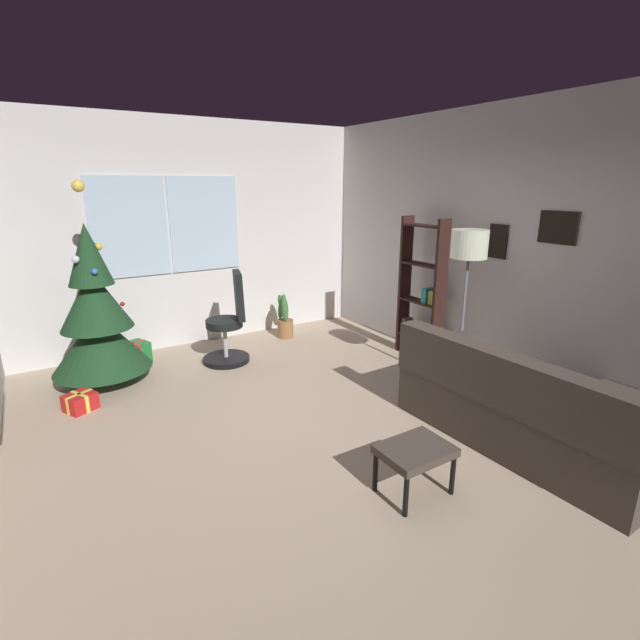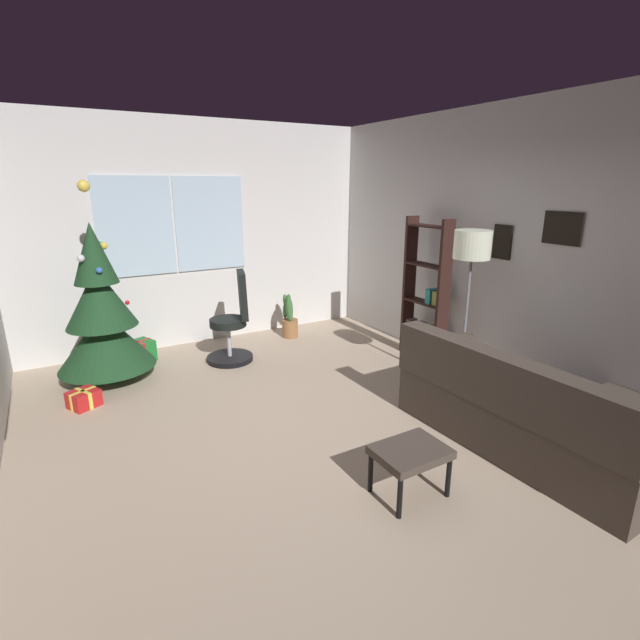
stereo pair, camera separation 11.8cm
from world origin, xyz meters
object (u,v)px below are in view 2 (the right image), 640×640
footstool (410,455)px  office_chair (233,326)px  couch (549,416)px  bookshelf (426,298)px  holiday_tree (102,317)px  floor_lamp (471,256)px  potted_plant (289,318)px  gift_box_red (84,399)px  gift_box_green (139,352)px

footstool → office_chair: office_chair is taller
couch → bookshelf: bookshelf is taller
holiday_tree → floor_lamp: (3.20, -2.12, 0.69)m
bookshelf → potted_plant: size_ratio=2.72×
footstool → holiday_tree: 3.58m
gift_box_red → potted_plant: (2.71, 0.93, 0.18)m
footstool → bookshelf: size_ratio=0.29×
couch → bookshelf: size_ratio=1.23×
floor_lamp → bookshelf: bearing=72.4°
gift_box_red → office_chair: 1.80m
gift_box_red → office_chair: office_chair is taller
couch → potted_plant: (-0.50, 3.68, -0.03)m
gift_box_green → potted_plant: (2.03, -0.07, 0.14)m
bookshelf → potted_plant: 1.97m
gift_box_red → gift_box_green: bearing=55.6°
footstool → floor_lamp: size_ratio=0.30×
gift_box_red → bookshelf: (3.78, -0.65, 0.68)m
office_chair → bookshelf: (2.07, -1.09, 0.33)m
footstool → potted_plant: size_ratio=0.78×
couch → footstool: (-1.34, 0.13, 0.01)m
couch → gift_box_red: (-3.21, 2.75, -0.22)m
potted_plant → footstool: bearing=-103.4°
holiday_tree → gift_box_green: holiday_tree is taller
footstool → gift_box_green: (-1.18, 3.62, -0.18)m
holiday_tree → office_chair: bearing=-5.3°
gift_box_green → bookshelf: size_ratio=0.24×
bookshelf → floor_lamp: bookshelf is taller
floor_lamp → potted_plant: 2.84m
potted_plant → bookshelf: bearing=-55.9°
gift_box_red → holiday_tree: bearing=62.4°
bookshelf → potted_plant: bearing=124.1°
gift_box_green → bookshelf: 3.57m
footstool → potted_plant: potted_plant is taller
holiday_tree → gift_box_green: (0.38, 0.42, -0.60)m
floor_lamp → gift_box_green: bearing=138.0°
holiday_tree → potted_plant: (2.41, 0.36, -0.46)m
footstool → couch: bearing=-5.4°
office_chair → potted_plant: 1.12m
bookshelf → gift_box_red: bearing=170.3°
couch → bookshelf: (0.57, 2.10, 0.46)m
gift_box_red → bookshelf: bookshelf is taller
couch → holiday_tree: 4.44m
bookshelf → floor_lamp: 1.14m
gift_box_green → floor_lamp: size_ratio=0.25×
floor_lamp → holiday_tree: bearing=146.5°
bookshelf → office_chair: bearing=152.1°
couch → footstool: 1.35m
footstool → holiday_tree: (-1.56, 3.20, 0.42)m
footstool → bookshelf: 2.79m
bookshelf → couch: bearing=-105.3°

